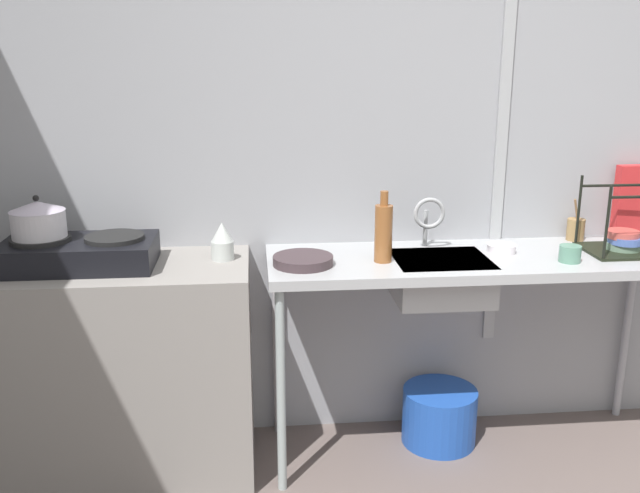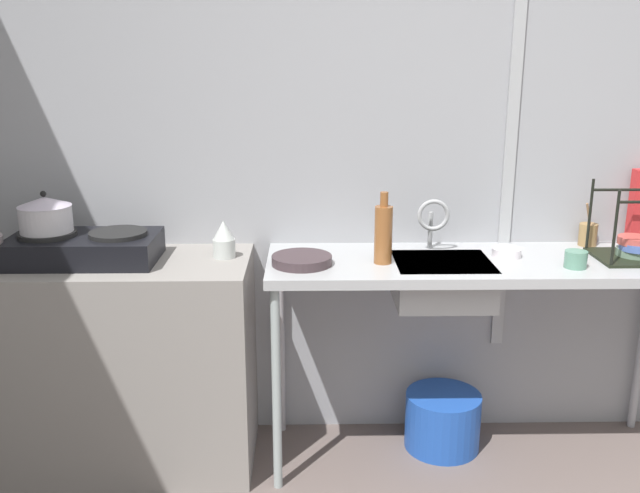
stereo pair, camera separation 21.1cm
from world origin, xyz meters
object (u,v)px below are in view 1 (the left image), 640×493
at_px(dish_rack, 624,241).
at_px(utensil_jar, 576,229).
at_px(pot_on_left_burner, 38,219).
at_px(cup_by_rack, 570,254).
at_px(cereal_box, 632,202).
at_px(sink_basin, 440,278).
at_px(stove, 79,252).
at_px(small_bowl_on_drainboard, 501,249).
at_px(bucket_on_floor, 439,416).
at_px(percolator, 222,242).
at_px(frying_pan, 303,260).
at_px(bottle_by_sink, 383,232).
at_px(faucet, 429,216).

relative_size(dish_rack, utensil_jar, 1.67).
relative_size(pot_on_left_burner, cup_by_rack, 2.39).
bearing_deg(cereal_box, sink_basin, -167.90).
distance_m(stove, dish_rack, 2.24).
distance_m(small_bowl_on_drainboard, bucket_on_floor, 0.82).
bearing_deg(cereal_box, percolator, -177.23).
bearing_deg(sink_basin, percolator, 175.24).
bearing_deg(small_bowl_on_drainboard, cup_by_rack, -34.42).
height_order(stove, cereal_box, cereal_box).
height_order(stove, small_bowl_on_drainboard, stove).
relative_size(frying_pan, utensil_jar, 1.26).
bearing_deg(bottle_by_sink, bucket_on_floor, 20.40).
bearing_deg(stove, pot_on_left_burner, 180.00).
bearing_deg(utensil_jar, pot_on_left_burner, -174.81).
height_order(frying_pan, cup_by_rack, cup_by_rack).
bearing_deg(percolator, faucet, 5.16).
relative_size(faucet, bottle_by_sink, 0.78).
bearing_deg(cereal_box, utensil_jar, -179.70).
relative_size(stove, dish_rack, 1.83).
height_order(frying_pan, cereal_box, cereal_box).
relative_size(cup_by_rack, utensil_jar, 0.45).
bearing_deg(bottle_by_sink, faucet, 36.92).
xyz_separation_m(cup_by_rack, bottle_by_sink, (-0.75, 0.08, 0.09)).
bearing_deg(sink_basin, cereal_box, 14.64).
distance_m(pot_on_left_burner, sink_basin, 1.61).
bearing_deg(percolator, sink_basin, -4.76).
bearing_deg(frying_pan, utensil_jar, 12.03).
distance_m(pot_on_left_burner, bucket_on_floor, 1.90).
relative_size(cup_by_rack, bucket_on_floor, 0.26).
bearing_deg(stove, bottle_by_sink, -2.03).
distance_m(pot_on_left_burner, cereal_box, 2.53).
bearing_deg(cup_by_rack, frying_pan, 176.84).
bearing_deg(utensil_jar, faucet, -173.59).
bearing_deg(faucet, bucket_on_floor, -38.85).
relative_size(utensil_jar, bucket_on_floor, 0.57).
bearing_deg(pot_on_left_burner, faucet, 4.65).
xyz_separation_m(sink_basin, cereal_box, (0.93, 0.24, 0.25)).
height_order(pot_on_left_burner, cereal_box, cereal_box).
bearing_deg(pot_on_left_burner, frying_pan, -3.39).
distance_m(sink_basin, faucet, 0.28).
xyz_separation_m(pot_on_left_burner, bottle_by_sink, (1.34, -0.04, -0.07)).
distance_m(pot_on_left_burner, frying_pan, 1.03).
height_order(dish_rack, bottle_by_sink, dish_rack).
bearing_deg(sink_basin, faucet, 97.56).
xyz_separation_m(utensil_jar, bucket_on_floor, (-0.62, -0.14, -0.82)).
distance_m(faucet, small_bowl_on_drainboard, 0.33).
xyz_separation_m(faucet, bucket_on_floor, (0.07, -0.06, -0.92)).
height_order(cup_by_rack, utensil_jar, utensil_jar).
height_order(cereal_box, utensil_jar, cereal_box).
xyz_separation_m(dish_rack, small_bowl_on_drainboard, (-0.52, 0.04, -0.03)).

